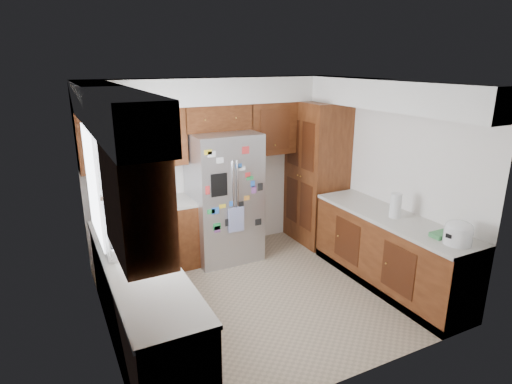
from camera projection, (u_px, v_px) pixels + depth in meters
floor at (264, 295)px, 5.18m from camera, size 3.60×3.60×0.00m
room_shell at (242, 142)px, 4.91m from camera, size 3.64×3.24×2.52m
left_counter_run at (149, 288)px, 4.49m from camera, size 1.36×3.20×0.92m
right_counter_run at (389, 254)px, 5.30m from camera, size 0.63×2.25×0.92m
pantry at (316, 173)px, 6.49m from camera, size 0.60×0.90×2.15m
fridge at (224, 197)px, 5.94m from camera, size 0.90×0.79×1.80m
bridge_cabinet at (216, 117)px, 5.82m from camera, size 0.96×0.34×0.35m
fridge_top_items at (217, 95)px, 5.72m from camera, size 0.62×0.36×0.25m
sink_assembly at (130, 239)px, 4.33m from camera, size 0.52×0.70×0.37m
left_counter_clutter at (121, 210)px, 4.98m from camera, size 0.40×0.76×0.38m
rice_cooker at (458, 232)px, 4.34m from camera, size 0.29×0.28×0.25m
paper_towel at (396, 205)px, 5.08m from camera, size 0.13×0.13×0.30m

